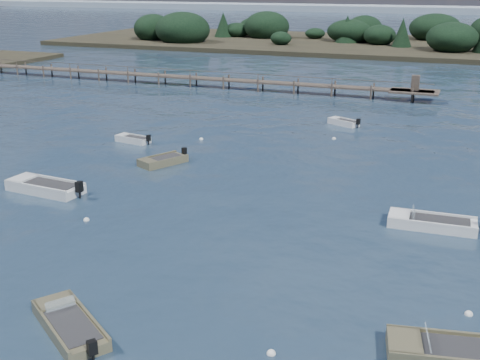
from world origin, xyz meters
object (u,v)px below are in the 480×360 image
at_px(dinghy_mid_white_b, 432,225).
at_px(dinghy_mid_white_a, 458,355).
at_px(tender_far_grey, 133,140).
at_px(dinghy_mid_grey, 45,189).
at_px(jetty, 193,78).
at_px(dinghy_near_olive, 70,327).
at_px(tender_far_white, 344,123).
at_px(dinghy_extra_a, 163,162).

height_order(dinghy_mid_white_b, dinghy_mid_white_a, dinghy_mid_white_a).
xyz_separation_m(dinghy_mid_white_b, tender_far_grey, (-23.36, 9.34, -0.01)).
relative_size(tender_far_grey, dinghy_mid_grey, 0.61).
relative_size(tender_far_grey, jetty, 0.05).
bearing_deg(dinghy_near_olive, tender_far_grey, 116.01).
xyz_separation_m(dinghy_mid_white_b, dinghy_mid_grey, (-22.24, -2.73, 0.02)).
bearing_deg(tender_far_white, dinghy_near_olive, -93.89).
bearing_deg(dinghy_mid_white_a, dinghy_mid_white_b, 98.58).
height_order(dinghy_mid_white_b, dinghy_extra_a, dinghy_mid_white_b).
xyz_separation_m(dinghy_mid_white_b, dinghy_extra_a, (-18.34, 4.94, -0.01)).
height_order(dinghy_mid_white_b, tender_far_grey, dinghy_mid_white_b).
xyz_separation_m(dinghy_mid_white_b, dinghy_mid_white_a, (1.74, -11.56, -0.00)).
distance_m(dinghy_near_olive, dinghy_mid_white_b, 18.83).
distance_m(tender_far_grey, jetty, 26.40).
relative_size(dinghy_extra_a, dinghy_mid_white_a, 0.71).
distance_m(dinghy_near_olive, dinghy_mid_white_a, 13.70).
bearing_deg(jetty, dinghy_near_olive, -69.38).
height_order(dinghy_near_olive, dinghy_mid_white_a, dinghy_mid_white_a).
xyz_separation_m(tender_far_grey, dinghy_mid_grey, (1.12, -12.07, 0.04)).
relative_size(dinghy_mid_white_a, dinghy_mid_grey, 0.98).
bearing_deg(dinghy_mid_grey, dinghy_extra_a, 63.07).
bearing_deg(tender_far_grey, dinghy_mid_white_a, -39.77).
relative_size(tender_far_white, jetty, 0.05).
relative_size(dinghy_mid_white_b, dinghy_mid_white_a, 0.93).
bearing_deg(tender_far_grey, dinghy_mid_white_b, -21.78).
bearing_deg(dinghy_mid_white_b, dinghy_mid_white_a, -81.42).
relative_size(dinghy_near_olive, dinghy_mid_grey, 0.82).
xyz_separation_m(tender_far_white, jetty, (-21.14, 13.64, 0.83)).
bearing_deg(tender_far_white, dinghy_mid_white_a, -71.67).
distance_m(tender_far_grey, dinghy_mid_white_a, 32.66).
bearing_deg(dinghy_near_olive, dinghy_mid_grey, 131.37).
relative_size(dinghy_near_olive, dinghy_mid_white_a, 0.83).
height_order(dinghy_extra_a, jetty, jetty).
height_order(tender_far_white, jetty, jetty).
bearing_deg(dinghy_mid_white_a, tender_far_white, 108.33).
distance_m(dinghy_mid_white_b, dinghy_extra_a, 18.99).
bearing_deg(dinghy_mid_white_a, dinghy_extra_a, 140.61).
relative_size(dinghy_mid_white_b, jetty, 0.07).
bearing_deg(dinghy_mid_white_b, tender_far_white, 113.26).
distance_m(dinghy_mid_white_a, dinghy_mid_grey, 25.55).
distance_m(dinghy_near_olive, jetty, 53.09).
xyz_separation_m(dinghy_mid_white_a, jetty, (-31.99, 46.37, 0.83)).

